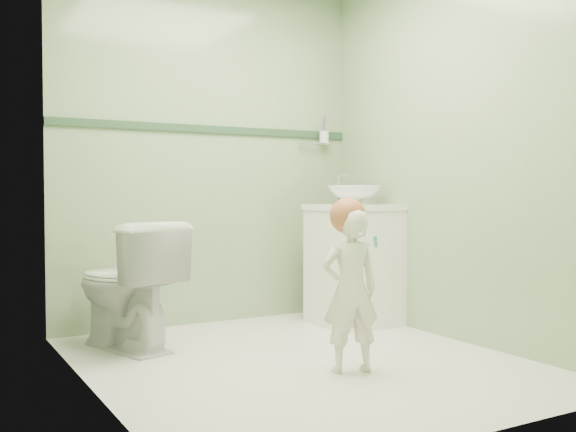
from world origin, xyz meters
TOP-DOWN VIEW (x-y plane):
  - ground at (0.00, 0.00)m, footprint 2.50×2.50m
  - room_shell at (0.00, 0.00)m, footprint 2.50×2.54m
  - trim_stripe at (0.00, 1.24)m, footprint 2.20×0.02m
  - vanity at (0.84, 0.70)m, footprint 0.52×0.50m
  - counter at (0.84, 0.70)m, footprint 0.54×0.52m
  - basin at (0.84, 0.70)m, footprint 0.37×0.37m
  - faucet at (0.84, 0.89)m, footprint 0.03×0.13m
  - cup_holder at (0.89, 1.18)m, footprint 0.26×0.07m
  - toilet at (-0.74, 0.76)m, footprint 0.62×0.82m
  - toddler at (0.11, -0.29)m, footprint 0.34×0.26m
  - hair_cap at (0.11, -0.27)m, footprint 0.18×0.18m
  - teal_toothbrush at (0.15, -0.43)m, footprint 0.11×0.14m

SIDE VIEW (x-z plane):
  - ground at x=0.00m, z-range 0.00..0.00m
  - toilet at x=-0.74m, z-range 0.00..0.75m
  - vanity at x=0.84m, z-range 0.00..0.80m
  - toddler at x=0.11m, z-range 0.00..0.83m
  - teal_toothbrush at x=0.15m, z-range 0.63..0.71m
  - hair_cap at x=0.11m, z-range 0.70..0.88m
  - counter at x=0.84m, z-range 0.79..0.83m
  - basin at x=0.84m, z-range 0.83..0.96m
  - faucet at x=0.84m, z-range 0.88..1.06m
  - room_shell at x=0.00m, z-range 0.00..2.40m
  - cup_holder at x=0.89m, z-range 1.22..1.43m
  - trim_stripe at x=0.00m, z-range 1.33..1.38m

